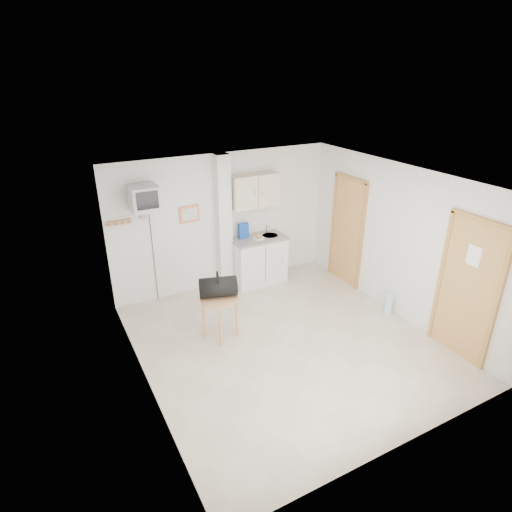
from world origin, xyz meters
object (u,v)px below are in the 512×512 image
round_table (219,303)px  crt_television (144,199)px  duffel_bag (218,287)px  water_bottle (389,304)px

round_table → crt_television: bearing=114.3°
crt_television → duffel_bag: size_ratio=3.48×
round_table → water_bottle: (2.80, -0.70, -0.43)m
round_table → water_bottle: size_ratio=1.82×
crt_television → round_table: crt_television is taller
round_table → water_bottle: bearing=-14.1°
crt_television → water_bottle: crt_television is taller
crt_television → round_table: size_ratio=3.06×
round_table → duffel_bag: 0.26m
crt_television → duffel_bag: (0.63, -1.38, -1.08)m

